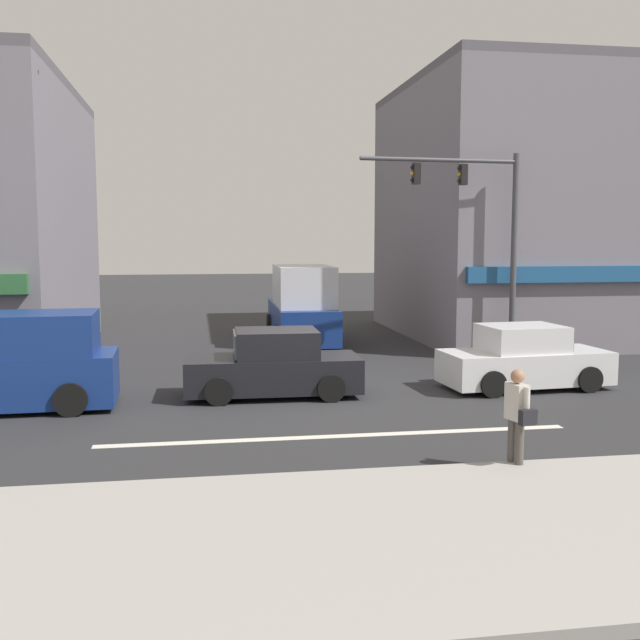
% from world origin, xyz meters
% --- Properties ---
extents(ground_plane, '(120.00, 120.00, 0.00)m').
position_xyz_m(ground_plane, '(0.00, 0.00, 0.00)').
color(ground_plane, '#2B2B2D').
extents(lane_marking_stripe, '(9.00, 0.24, 0.01)m').
position_xyz_m(lane_marking_stripe, '(0.00, -3.50, 0.00)').
color(lane_marking_stripe, silver).
rests_on(lane_marking_stripe, ground).
extents(sidewalk_curb, '(40.00, 5.00, 0.16)m').
position_xyz_m(sidewalk_curb, '(0.00, -8.50, 0.08)').
color(sidewalk_curb, '#9E9993').
rests_on(sidewalk_curb, ground).
extents(building_right_corner, '(10.56, 11.04, 9.52)m').
position_xyz_m(building_right_corner, '(10.50, 10.08, 4.76)').
color(building_right_corner, slate).
rests_on(building_right_corner, ground).
extents(street_tree, '(3.43, 3.43, 5.65)m').
position_xyz_m(street_tree, '(7.30, 7.10, 3.92)').
color(street_tree, '#4C3823').
rests_on(street_tree, ground).
extents(utility_pole_near_left, '(1.40, 0.22, 8.26)m').
position_xyz_m(utility_pole_near_left, '(-7.12, 3.13, 4.28)').
color(utility_pole_near_left, brown).
rests_on(utility_pole_near_left, ground).
extents(utility_pole_far_right, '(1.40, 0.22, 8.72)m').
position_xyz_m(utility_pole_far_right, '(8.71, 9.40, 4.51)').
color(utility_pole_far_right, brown).
rests_on(utility_pole_far_right, ground).
extents(traffic_light_mast, '(4.88, 0.46, 6.20)m').
position_xyz_m(traffic_light_mast, '(5.80, 4.07, 4.18)').
color(traffic_light_mast, '#47474C').
rests_on(traffic_light_mast, ground).
extents(sedan_crossing_center, '(4.14, 1.95, 1.58)m').
position_xyz_m(sedan_crossing_center, '(-0.85, 0.30, 0.71)').
color(sedan_crossing_center, black).
rests_on(sedan_crossing_center, ground).
extents(box_truck_waiting_far, '(2.33, 5.64, 2.75)m').
position_xyz_m(box_truck_waiting_far, '(1.09, 9.08, 1.25)').
color(box_truck_waiting_far, navy).
rests_on(box_truck_waiting_far, ground).
extents(van_parked_curbside, '(4.65, 2.14, 2.11)m').
position_xyz_m(van_parked_curbside, '(-6.60, -0.16, 1.01)').
color(van_parked_curbside, navy).
rests_on(van_parked_curbside, ground).
extents(sedan_crossing_rightbound, '(4.21, 2.10, 1.58)m').
position_xyz_m(sedan_crossing_rightbound, '(5.39, 0.20, 0.71)').
color(sedan_crossing_rightbound, silver).
rests_on(sedan_crossing_rightbound, ground).
extents(pedestrian_foreground_with_bag, '(0.35, 0.69, 1.67)m').
position_xyz_m(pedestrian_foreground_with_bag, '(2.38, -6.13, 0.95)').
color(pedestrian_foreground_with_bag, '#4C4742').
rests_on(pedestrian_foreground_with_bag, ground).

